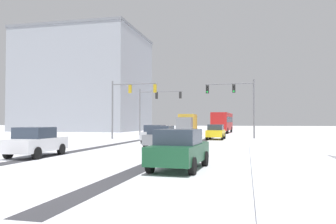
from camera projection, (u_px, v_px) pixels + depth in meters
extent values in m
cube|color=#38383D|center=(185.00, 149.00, 23.72)|extent=(0.86, 35.32, 0.01)
cube|color=#38383D|center=(98.00, 147.00, 25.21)|extent=(0.93, 35.32, 0.01)
cube|color=white|center=(283.00, 152.00, 20.69)|extent=(4.00, 35.32, 0.12)
cylinder|color=slate|center=(112.00, 110.00, 37.92)|extent=(0.18, 0.18, 6.50)
cylinder|color=slate|center=(135.00, 84.00, 37.38)|extent=(5.25, 0.17, 0.12)
cube|color=#B79319|center=(130.00, 89.00, 37.49)|extent=(0.32, 0.24, 0.90)
sphere|color=black|center=(131.00, 86.00, 37.65)|extent=(0.20, 0.20, 0.20)
sphere|color=black|center=(131.00, 89.00, 37.64)|extent=(0.20, 0.20, 0.20)
sphere|color=green|center=(131.00, 92.00, 37.64)|extent=(0.20, 0.20, 0.20)
cube|color=#B79319|center=(155.00, 88.00, 36.80)|extent=(0.32, 0.24, 0.90)
sphere|color=black|center=(155.00, 86.00, 36.97)|extent=(0.20, 0.20, 0.20)
sphere|color=black|center=(155.00, 89.00, 36.96)|extent=(0.20, 0.20, 0.20)
sphere|color=green|center=(155.00, 91.00, 36.95)|extent=(0.20, 0.20, 0.20)
cylinder|color=slate|center=(140.00, 112.00, 47.66)|extent=(0.18, 0.18, 6.50)
cylinder|color=slate|center=(161.00, 92.00, 46.92)|extent=(6.19, 0.35, 0.12)
cube|color=black|center=(157.00, 96.00, 47.07)|extent=(0.33, 0.25, 0.90)
sphere|color=black|center=(157.00, 94.00, 47.23)|extent=(0.20, 0.20, 0.20)
sphere|color=black|center=(157.00, 96.00, 47.22)|extent=(0.20, 0.20, 0.20)
sphere|color=green|center=(157.00, 98.00, 47.22)|extent=(0.20, 0.20, 0.20)
cube|color=black|center=(180.00, 95.00, 46.18)|extent=(0.33, 0.25, 0.90)
sphere|color=black|center=(181.00, 93.00, 46.34)|extent=(0.20, 0.20, 0.20)
sphere|color=black|center=(181.00, 95.00, 46.33)|extent=(0.20, 0.20, 0.20)
sphere|color=green|center=(181.00, 97.00, 46.32)|extent=(0.20, 0.20, 0.20)
cylinder|color=slate|center=(254.00, 109.00, 36.35)|extent=(0.18, 0.18, 6.50)
cylinder|color=slate|center=(229.00, 84.00, 37.21)|extent=(5.33, 0.49, 0.12)
cube|color=black|center=(234.00, 89.00, 37.04)|extent=(0.34, 0.26, 0.90)
sphere|color=black|center=(234.00, 86.00, 36.90)|extent=(0.20, 0.20, 0.20)
sphere|color=black|center=(234.00, 88.00, 36.89)|extent=(0.20, 0.20, 0.20)
sphere|color=green|center=(234.00, 91.00, 36.88)|extent=(0.20, 0.20, 0.20)
cube|color=black|center=(207.00, 89.00, 37.90)|extent=(0.34, 0.26, 0.90)
sphere|color=black|center=(207.00, 87.00, 37.76)|extent=(0.20, 0.20, 0.20)
sphere|color=black|center=(207.00, 89.00, 37.75)|extent=(0.20, 0.20, 0.20)
sphere|color=green|center=(207.00, 92.00, 37.74)|extent=(0.20, 0.20, 0.20)
cube|color=yellow|center=(216.00, 133.00, 36.38)|extent=(1.78, 4.13, 0.70)
cube|color=#2D3847|center=(216.00, 127.00, 36.25)|extent=(1.60, 1.93, 0.60)
cylinder|color=black|center=(210.00, 136.00, 37.80)|extent=(0.23, 0.64, 0.64)
cylinder|color=black|center=(224.00, 136.00, 37.40)|extent=(0.23, 0.64, 0.64)
cylinder|color=black|center=(207.00, 137.00, 35.34)|extent=(0.23, 0.64, 0.64)
cylinder|color=black|center=(222.00, 137.00, 34.94)|extent=(0.23, 0.64, 0.64)
cube|color=#B7BABF|center=(155.00, 135.00, 30.70)|extent=(1.74, 4.12, 0.70)
cube|color=#2D3847|center=(155.00, 128.00, 30.57)|extent=(1.58, 1.91, 0.60)
cylinder|color=black|center=(150.00, 138.00, 32.10)|extent=(0.23, 0.64, 0.64)
cylinder|color=black|center=(167.00, 139.00, 31.75)|extent=(0.23, 0.64, 0.64)
cylinder|color=black|center=(143.00, 140.00, 29.62)|extent=(0.23, 0.64, 0.64)
cylinder|color=black|center=(160.00, 140.00, 29.27)|extent=(0.23, 0.64, 0.64)
cube|color=slate|center=(161.00, 139.00, 24.53)|extent=(1.72, 4.11, 0.70)
cube|color=#2D3847|center=(161.00, 130.00, 24.40)|extent=(1.57, 1.91, 0.60)
cylinder|color=black|center=(155.00, 142.00, 25.94)|extent=(0.22, 0.64, 0.64)
cylinder|color=black|center=(176.00, 143.00, 25.58)|extent=(0.22, 0.64, 0.64)
cylinder|color=black|center=(146.00, 145.00, 23.46)|extent=(0.22, 0.64, 0.64)
cylinder|color=black|center=(168.00, 145.00, 23.10)|extent=(0.22, 0.64, 0.64)
cube|color=silver|center=(36.00, 144.00, 18.51)|extent=(1.90, 4.18, 0.70)
cube|color=#2D3847|center=(35.00, 133.00, 18.39)|extent=(1.65, 1.97, 0.60)
cylinder|color=black|center=(36.00, 149.00, 19.90)|extent=(0.25, 0.65, 0.64)
cylinder|color=black|center=(61.00, 149.00, 19.61)|extent=(0.25, 0.65, 0.64)
cylinder|color=black|center=(8.00, 153.00, 17.40)|extent=(0.25, 0.65, 0.64)
cylinder|color=black|center=(37.00, 153.00, 17.11)|extent=(0.25, 0.65, 0.64)
cube|color=#194C2D|center=(180.00, 153.00, 13.61)|extent=(1.93, 4.19, 0.70)
cube|color=#2D3847|center=(179.00, 137.00, 13.49)|extent=(1.66, 1.98, 0.60)
cylinder|color=black|center=(169.00, 158.00, 15.05)|extent=(0.26, 0.65, 0.64)
cylinder|color=black|center=(205.00, 159.00, 14.59)|extent=(0.26, 0.65, 0.64)
cylinder|color=black|center=(150.00, 164.00, 12.61)|extent=(0.26, 0.65, 0.64)
cylinder|color=black|center=(192.00, 166.00, 12.16)|extent=(0.26, 0.65, 0.64)
cube|color=#B21E1E|center=(222.00, 122.00, 57.22)|extent=(2.96, 11.09, 2.90)
cube|color=#283342|center=(222.00, 120.00, 57.23)|extent=(2.96, 10.22, 0.90)
cylinder|color=black|center=(227.00, 131.00, 53.15)|extent=(0.34, 0.97, 0.96)
cylinder|color=black|center=(212.00, 131.00, 53.79)|extent=(0.34, 0.97, 0.96)
cylinder|color=black|center=(231.00, 130.00, 60.04)|extent=(0.34, 0.97, 0.96)
cylinder|color=black|center=(218.00, 130.00, 60.67)|extent=(0.34, 0.97, 0.96)
cube|color=slate|center=(184.00, 125.00, 46.77)|extent=(2.18, 2.28, 2.10)
cube|color=gold|center=(188.00, 123.00, 50.41)|extent=(2.39, 5.28, 2.60)
cylinder|color=black|center=(192.00, 132.00, 46.98)|extent=(0.31, 0.85, 0.84)
cylinder|color=black|center=(178.00, 132.00, 47.37)|extent=(0.31, 0.85, 0.84)
cylinder|color=black|center=(196.00, 131.00, 51.58)|extent=(0.31, 0.85, 0.84)
cylinder|color=black|center=(183.00, 131.00, 51.97)|extent=(0.31, 0.85, 0.84)
cube|color=#9399A3|center=(86.00, 84.00, 72.37)|extent=(23.66, 20.32, 20.18)
cube|color=slate|center=(86.00, 36.00, 72.67)|extent=(23.96, 20.62, 0.50)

